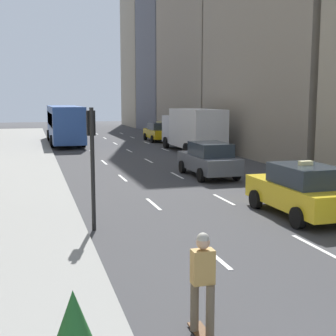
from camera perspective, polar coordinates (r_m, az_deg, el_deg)
name	(u,v)px	position (r m, az deg, el deg)	size (l,w,h in m)	color
lane_markings	(161,167)	(26.53, -0.82, 0.09)	(5.72, 56.00, 0.01)	white
building_row_right	(216,16)	(44.34, 5.93, 17.96)	(6.00, 69.12, 35.10)	#A89E89
taxi_lead	(158,132)	(43.00, -1.18, 4.44)	(2.02, 4.40, 1.87)	yellow
taxi_third	(301,190)	(15.93, 15.92, -2.61)	(2.02, 4.40, 1.87)	yellow
sedan_black_near	(209,159)	(23.28, 5.00, 1.07)	(2.02, 4.50, 1.73)	#565B66
city_bus	(64,123)	(41.66, -12.51, 5.37)	(2.80, 11.61, 3.25)	#2D519E
box_truck	(192,129)	(33.99, 2.98, 4.79)	(2.58, 8.40, 3.15)	silver
skateboarder	(203,280)	(7.71, 4.24, -13.45)	(0.36, 0.80, 1.75)	brown
traffic_light_pole	(92,149)	(13.71, -9.27, 2.33)	(0.24, 0.42, 3.60)	black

